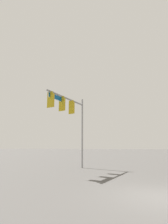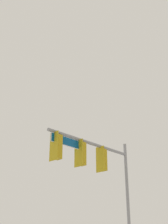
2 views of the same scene
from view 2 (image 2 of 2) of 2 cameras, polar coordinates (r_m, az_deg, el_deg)
The scene contains 1 object.
signal_pole_near at distance 15.35m, azimuth 1.86°, elevation -9.73°, with size 5.64×0.75×6.94m.
Camera 2 is at (6.33, 1.53, 1.60)m, focal length 50.00 mm.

